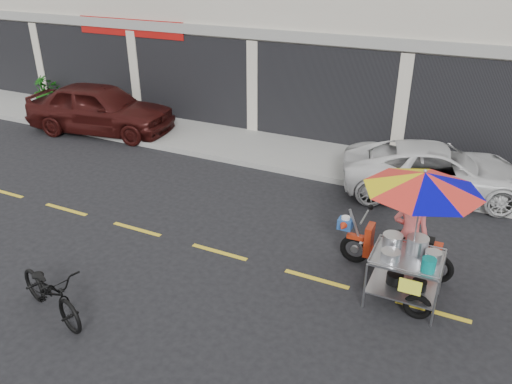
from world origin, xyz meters
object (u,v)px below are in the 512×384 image
at_px(maroon_sedan, 100,108).
at_px(white_pickup, 437,171).
at_px(food_vendor_rig, 415,213).
at_px(near_bicycle, 50,291).

distance_m(maroon_sedan, white_pickup, 10.24).
height_order(white_pickup, food_vendor_rig, food_vendor_rig).
bearing_deg(food_vendor_rig, maroon_sedan, 157.49).
height_order(white_pickup, near_bicycle, white_pickup).
height_order(maroon_sedan, white_pickup, maroon_sedan).
xyz_separation_m(near_bicycle, food_vendor_rig, (4.89, 3.16, 1.03)).
xyz_separation_m(maroon_sedan, white_pickup, (10.24, -0.00, -0.19)).
xyz_separation_m(white_pickup, food_vendor_rig, (0.11, -4.12, 0.88)).
distance_m(maroon_sedan, near_bicycle, 9.10).
bearing_deg(maroon_sedan, white_pickup, -99.47).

